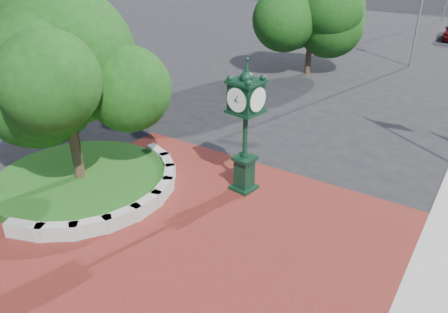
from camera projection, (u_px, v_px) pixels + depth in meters
ground at (191, 231)px, 13.50m from camera, size 200.00×200.00×0.00m
plaza at (171, 247)px, 12.75m from camera, size 12.00×12.00×0.04m
planter_wall at (127, 197)px, 14.71m from camera, size 2.96×6.77×0.54m
grass_bed at (81, 181)px, 15.86m from camera, size 6.10×6.10×0.40m
tree_planter at (65, 87)px, 14.26m from camera, size 5.20×5.20×6.33m
tree_northwest at (41, 26)px, 21.72m from camera, size 5.60×5.60×6.93m
tree_street at (311, 23)px, 27.42m from camera, size 4.40×4.40×5.45m
post_clock at (245, 123)px, 14.52m from camera, size 1.09×1.09×4.70m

